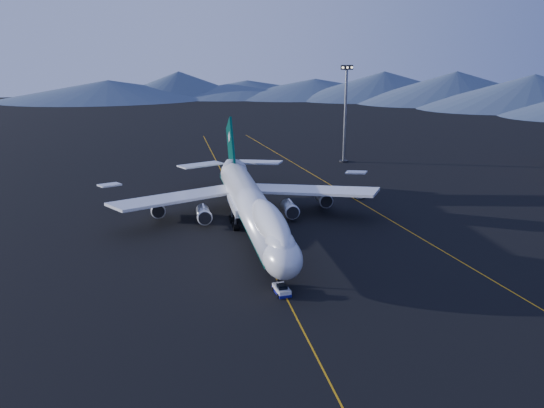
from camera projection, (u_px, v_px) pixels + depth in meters
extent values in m
plane|color=black|center=(253.00, 233.00, 125.61)|extent=(500.00, 500.00, 0.00)
cube|color=#CB870B|center=(253.00, 233.00, 125.61)|extent=(0.25, 220.00, 0.01)
cube|color=#CB870B|center=(373.00, 210.00, 140.70)|extent=(28.08, 198.09, 0.01)
cone|color=#48586F|center=(108.00, 88.00, 332.84)|extent=(100.00, 100.00, 12.00)
cone|color=#48586F|center=(247.00, 85.00, 348.27)|extent=(100.00, 100.00, 12.00)
cone|color=#48586F|center=(384.00, 87.00, 339.25)|extent=(100.00, 100.00, 12.00)
cone|color=#48586F|center=(533.00, 94.00, 306.75)|extent=(100.00, 100.00, 12.00)
cylinder|color=silver|center=(253.00, 207.00, 123.97)|extent=(6.50, 56.00, 6.50)
ellipsoid|color=silver|center=(282.00, 258.00, 97.74)|extent=(6.50, 10.40, 6.50)
ellipsoid|color=silver|center=(271.00, 224.00, 105.90)|extent=(5.13, 25.16, 5.85)
cube|color=black|center=(285.00, 255.00, 95.52)|extent=(3.60, 1.61, 1.29)
cone|color=silver|center=(231.00, 166.00, 154.64)|extent=(6.50, 12.00, 6.50)
cube|color=#043D33|center=(252.00, 210.00, 125.17)|extent=(6.24, 60.00, 1.10)
cube|color=silver|center=(248.00, 204.00, 129.44)|extent=(7.50, 13.00, 1.60)
cube|color=silver|center=(178.00, 197.00, 132.09)|extent=(30.62, 23.28, 2.83)
cube|color=silver|center=(307.00, 190.00, 137.62)|extent=(30.62, 23.28, 2.83)
cylinder|color=slate|center=(203.00, 214.00, 130.12)|extent=(2.90, 5.50, 2.90)
cylinder|color=slate|center=(158.00, 207.00, 134.40)|extent=(2.90, 5.50, 2.90)
cylinder|color=slate|center=(289.00, 208.00, 133.74)|extent=(2.90, 5.50, 2.90)
cylinder|color=slate|center=(323.00, 198.00, 141.65)|extent=(2.90, 5.50, 2.90)
cube|color=#043D33|center=(231.00, 148.00, 152.24)|extent=(0.55, 14.11, 15.94)
cube|color=silver|center=(201.00, 165.00, 154.50)|extent=(12.39, 9.47, 0.98)
cube|color=silver|center=(259.00, 162.00, 157.36)|extent=(12.39, 9.47, 0.98)
cylinder|color=black|center=(280.00, 283.00, 100.63)|extent=(0.90, 1.10, 1.10)
cube|color=silver|center=(282.00, 290.00, 97.71)|extent=(2.41, 4.17, 1.00)
cube|color=#0D0D64|center=(282.00, 292.00, 97.81)|extent=(2.52, 4.36, 0.45)
cube|color=black|center=(282.00, 286.00, 97.49)|extent=(1.59, 1.59, 0.81)
imported|color=silver|center=(357.00, 193.00, 151.03)|extent=(2.73, 5.66, 1.56)
cylinder|color=black|center=(344.00, 161.00, 187.73)|extent=(2.72, 2.72, 0.45)
cylinder|color=slate|center=(345.00, 116.00, 183.64)|extent=(0.79, 0.79, 28.34)
cube|color=black|center=(347.00, 67.00, 179.38)|extent=(3.63, 0.91, 1.36)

